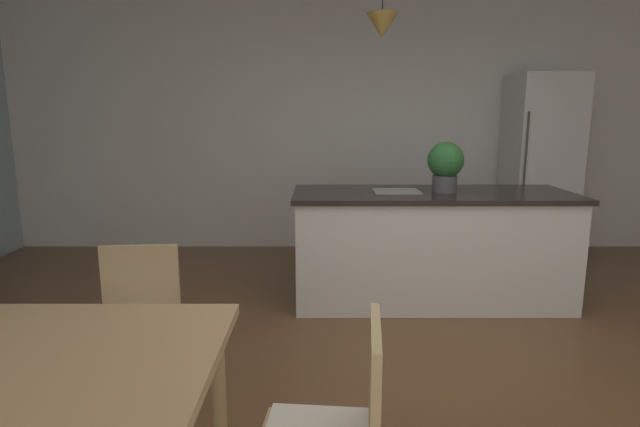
{
  "coord_description": "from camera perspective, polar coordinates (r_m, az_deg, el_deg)",
  "views": [
    {
      "loc": [
        -0.6,
        -2.55,
        1.51
      ],
      "look_at": [
        -0.61,
        -0.11,
        1.03
      ],
      "focal_mm": 28.8,
      "sensor_mm": 36.0,
      "label": 1
    }
  ],
  "objects": [
    {
      "name": "ground_plane",
      "position": [
        3.03,
        12.33,
        -19.53
      ],
      "size": [
        10.0,
        8.4,
        0.04
      ],
      "primitive_type": "cube",
      "color": "brown"
    },
    {
      "name": "wall_back_kitchen",
      "position": [
        5.84,
        6.21,
        9.39
      ],
      "size": [
        10.0,
        0.12,
        2.7
      ],
      "primitive_type": "cube",
      "color": "white",
      "rests_on": "ground_plane"
    },
    {
      "name": "chair_far_right",
      "position": [
        2.7,
        -19.5,
        -12.18
      ],
      "size": [
        0.43,
        0.43,
        0.87
      ],
      "color": "tan",
      "rests_on": "ground_plane"
    },
    {
      "name": "kitchen_island",
      "position": [
        4.26,
        12.37,
        -3.48
      ],
      "size": [
        2.21,
        0.85,
        0.91
      ],
      "color": "silver",
      "rests_on": "ground_plane"
    },
    {
      "name": "refrigerator",
      "position": [
        5.91,
        23.43,
        4.76
      ],
      "size": [
        0.66,
        0.67,
        1.92
      ],
      "color": "silver",
      "rests_on": "ground_plane"
    },
    {
      "name": "pendant_over_island_main",
      "position": [
        4.11,
        7.16,
        20.04
      ],
      "size": [
        0.23,
        0.23,
        0.63
      ],
      "color": "black"
    },
    {
      "name": "potted_plant_on_island",
      "position": [
        4.17,
        14.01,
        5.33
      ],
      "size": [
        0.28,
        0.28,
        0.39
      ],
      "color": "#4C4C51",
      "rests_on": "kitchen_island"
    }
  ]
}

